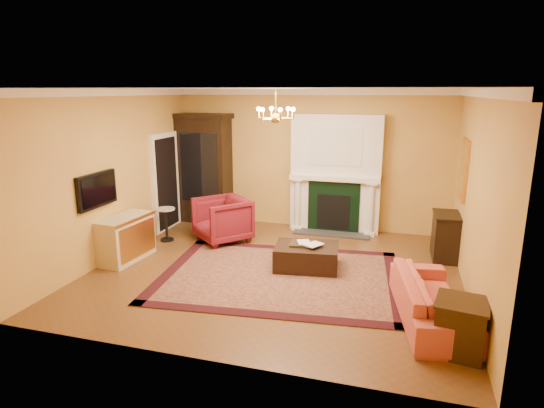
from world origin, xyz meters
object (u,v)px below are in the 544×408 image
at_px(china_cabinet, 204,171).
at_px(console_table, 445,237).
at_px(commode, 125,238).
at_px(leather_ottoman, 306,257).
at_px(coral_sofa, 432,292).
at_px(end_table, 460,328).
at_px(pedestal_table, 166,222).
at_px(wingback_armchair, 222,218).

distance_m(china_cabinet, console_table, 5.35).
bearing_deg(china_cabinet, commode, -93.49).
bearing_deg(console_table, china_cabinet, 166.54).
relative_size(console_table, leather_ottoman, 0.76).
distance_m(commode, coral_sofa, 5.23).
bearing_deg(end_table, china_cabinet, 140.20).
xyz_separation_m(pedestal_table, console_table, (5.33, 0.50, 0.01)).
xyz_separation_m(pedestal_table, leather_ottoman, (3.04, -0.66, -0.18)).
relative_size(end_table, console_table, 0.76).
xyz_separation_m(china_cabinet, console_table, (5.18, -1.07, -0.78)).
bearing_deg(coral_sofa, china_cabinet, 43.92).
xyz_separation_m(coral_sofa, end_table, (0.28, -0.73, -0.08)).
bearing_deg(china_cabinet, wingback_armchair, -49.94).
xyz_separation_m(commode, leather_ottoman, (3.21, 0.49, -0.19)).
relative_size(china_cabinet, commode, 2.21).
distance_m(commode, leather_ottoman, 3.25).
relative_size(coral_sofa, leather_ottoman, 1.89).
bearing_deg(coral_sofa, end_table, -168.88).
xyz_separation_m(pedestal_table, end_table, (5.27, -2.70, -0.09)).
xyz_separation_m(commode, console_table, (5.51, 1.65, 0.00)).
bearing_deg(wingback_armchair, china_cabinet, 167.99).
xyz_separation_m(china_cabinet, coral_sofa, (4.84, -3.54, -0.79)).
distance_m(china_cabinet, commode, 2.85).
bearing_deg(commode, pedestal_table, 86.17).
relative_size(china_cabinet, coral_sofa, 1.18).
distance_m(end_table, leather_ottoman, 3.03).
bearing_deg(wingback_armchair, pedestal_table, -123.01).
bearing_deg(leather_ottoman, coral_sofa, -40.78).
height_order(wingback_armchair, coral_sofa, wingback_armchair).
bearing_deg(leather_ottoman, commode, -178.42).
bearing_deg(pedestal_table, china_cabinet, 84.37).
bearing_deg(pedestal_table, console_table, 5.31).
bearing_deg(coral_sofa, wingback_armchair, 49.83).
bearing_deg(end_table, leather_ottoman, 137.76).
bearing_deg(commode, end_table, -11.00).
relative_size(china_cabinet, end_table, 3.85).
distance_m(china_cabinet, end_table, 6.72).
bearing_deg(console_table, wingback_armchair, -179.21).
bearing_deg(wingback_armchair, coral_sofa, 11.09).
height_order(china_cabinet, leather_ottoman, china_cabinet).
bearing_deg(wingback_armchair, leather_ottoman, 14.78).
relative_size(wingback_armchair, leather_ottoman, 0.92).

